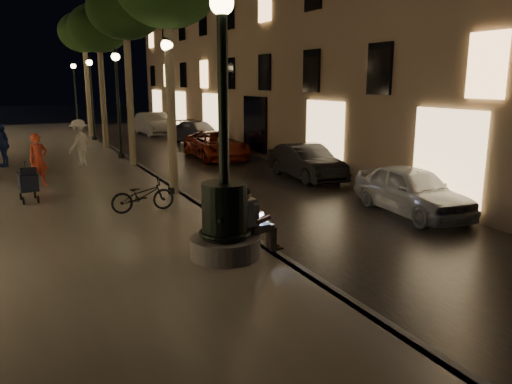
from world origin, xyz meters
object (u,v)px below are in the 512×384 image
tree_second (125,10)px  car_front (412,190)px  pedestrian_red (38,160)px  car_second (306,162)px  pedestrian_blue (2,145)px  car_third (216,145)px  fountain_lamppost (225,207)px  car_rear (198,133)px  seated_man_laptop (253,218)px  lamp_curb_d (75,86)px  lamp_curb_b (117,90)px  tree_third (98,29)px  stroller (28,182)px  pedestrian_white (80,143)px  car_fifth (154,124)px  lamp_curb_a (169,94)px  lamp_curb_c (91,88)px  bicycle (143,195)px  tree_far (84,33)px

tree_second → car_front: size_ratio=1.88×
pedestrian_red → car_second: bearing=-35.6°
pedestrian_blue → car_third: bearing=61.5°
fountain_lamppost → car_rear: (6.10, 18.97, -0.55)m
seated_man_laptop → car_second: bearing=51.5°
fountain_lamppost → lamp_curb_d: 30.08m
seated_man_laptop → car_front: seated_man_laptop is taller
car_rear → lamp_curb_b: bearing=-142.5°
car_second → pedestrian_red: (-9.14, 2.02, 0.42)m
pedestrian_blue → lamp_curb_d: bearing=139.2°
tree_second → lamp_curb_d: bearing=90.3°
tree_third → stroller: (-4.06, -11.24, -5.35)m
seated_man_laptop → car_rear: bearing=73.9°
tree_second → seated_man_laptop: bearing=-90.9°
pedestrian_white → car_fifth: bearing=-164.7°
tree_third → lamp_curb_a: size_ratio=1.50×
pedestrian_red → lamp_curb_b: bearing=30.5°
lamp_curb_b → car_fifth: lamp_curb_b is taller
pedestrian_white → tree_second: bearing=119.8°
seated_man_laptop → pedestrian_blue: size_ratio=0.78×
lamp_curb_c → pedestrian_white: lamp_curb_c is taller
fountain_lamppost → pedestrian_red: 9.52m
seated_man_laptop → lamp_curb_b: 14.19m
pedestrian_white → lamp_curb_c: bearing=-149.2°
car_rear → pedestrian_white: pedestrian_white is taller
seated_man_laptop → lamp_curb_d: (0.09, 30.00, 2.32)m
car_front → pedestrian_white: size_ratio=2.05×
tree_third → car_rear: tree_third is taller
lamp_curb_b → bicycle: lamp_curb_b is taller
bicycle → lamp_curb_c: bearing=-4.4°
pedestrian_red → fountain_lamppost: bearing=-95.2°
car_front → car_second: size_ratio=1.00×
lamp_curb_b → pedestrian_red: bearing=-126.3°
lamp_curb_d → stroller: 23.72m
seated_man_laptop → bicycle: 4.40m
lamp_curb_a → stroller: bearing=169.5°
tree_far → lamp_curb_b: tree_far is taller
lamp_curb_d → car_third: 17.53m
tree_third → pedestrian_blue: tree_third is taller
lamp_curb_a → car_rear: 14.28m
pedestrian_red → pedestrian_white: (1.71, 3.40, 0.09)m
seated_man_laptop → car_second: size_ratio=0.35×
lamp_curb_a → stroller: size_ratio=4.11×
tree_far → stroller: 18.61m
lamp_curb_c → pedestrian_blue: (-4.75, -8.16, -2.16)m
fountain_lamppost → bicycle: (-0.64, 4.21, -0.57)m
lamp_curb_c → car_rear: bearing=-29.3°
car_front → fountain_lamppost: bearing=-162.0°
car_front → pedestrian_red: bearing=145.0°
lamp_curb_b → pedestrian_blue: size_ratio=2.76×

